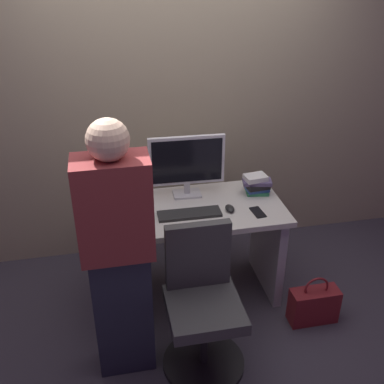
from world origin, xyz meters
TOP-DOWN VIEW (x-y plane):
  - ground_plane at (0.00, 0.00)m, footprint 9.00×9.00m
  - wall_back at (0.00, 0.75)m, footprint 6.40×0.10m
  - desk at (0.00, 0.00)m, footprint 1.31×0.66m
  - office_chair at (-0.06, -0.64)m, footprint 0.52×0.52m
  - person_at_desk at (-0.53, -0.58)m, footprint 0.40×0.24m
  - monitor at (0.01, 0.19)m, footprint 0.54×0.15m
  - keyboard at (-0.03, -0.10)m, footprint 0.43×0.14m
  - mouse at (0.26, -0.09)m, footprint 0.06×0.10m
  - cup_near_keyboard at (-0.39, -0.18)m, footprint 0.07×0.07m
  - cup_by_monitor at (-0.42, 0.15)m, footprint 0.07×0.07m
  - book_stack at (0.51, 0.11)m, footprint 0.22×0.17m
  - cell_phone at (0.44, -0.16)m, footprint 0.08×0.15m
  - handbag at (0.79, -0.47)m, footprint 0.34×0.14m

SIDE VIEW (x-z plane):
  - ground_plane at x=0.00m, z-range 0.00..0.00m
  - handbag at x=0.79m, z-range -0.05..0.33m
  - office_chair at x=-0.06m, z-range -0.04..0.90m
  - desk at x=0.00m, z-range 0.13..0.89m
  - cell_phone at x=0.44m, z-range 0.76..0.76m
  - keyboard at x=-0.03m, z-range 0.76..0.78m
  - mouse at x=0.26m, z-range 0.76..0.79m
  - cup_near_keyboard at x=-0.39m, z-range 0.76..0.85m
  - cup_by_monitor at x=-0.42m, z-range 0.76..0.85m
  - book_stack at x=0.51m, z-range 0.76..0.91m
  - person_at_desk at x=-0.53m, z-range 0.02..1.66m
  - monitor at x=0.01m, z-range 0.78..1.24m
  - wall_back at x=0.00m, z-range 0.00..3.00m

